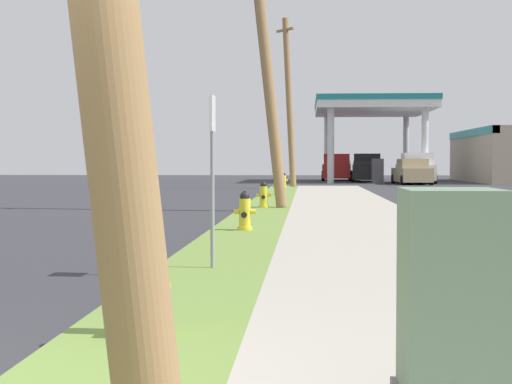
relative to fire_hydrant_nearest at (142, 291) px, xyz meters
The scene contains 14 objects.
fire_hydrant_nearest is the anchor object (origin of this frame).
fire_hydrant_second 9.43m from the fire_hydrant_nearest, 89.58° to the left, with size 0.42×0.38×0.74m.
fire_hydrant_third 17.10m from the fire_hydrant_nearest, 89.92° to the left, with size 0.42×0.37×0.74m.
fire_hydrant_fourth 25.77m from the fire_hydrant_nearest, 89.71° to the left, with size 0.42×0.37×0.74m.
fire_hydrant_fifth 35.28m from the fire_hydrant_nearest, 89.86° to the left, with size 0.42×0.38×0.74m.
utility_pole_midground 17.99m from the fire_hydrant_nearest, 89.90° to the left, with size 1.84×1.29×8.94m.
utility_pole_background 37.27m from the fire_hydrant_nearest, 89.52° to the left, with size 1.16×1.36×8.86m.
utility_cabinet 2.71m from the fire_hydrant_nearest, 41.93° to the right, with size 0.56×0.69×1.17m.
street_sign_post 4.05m from the fire_hydrant_nearest, 88.65° to the left, with size 0.05×0.36×2.12m.
gas_station_canopy 54.02m from the fire_hydrant_nearest, 74.84° to the left, with size 17.70×14.89×5.72m.
car_tan_by_near_pump 45.72m from the fire_hydrant_nearest, 80.25° to the left, with size 2.17×4.60×1.57m.
truck_black_at_forecourt 51.95m from the fire_hydrant_nearest, 83.96° to the left, with size 2.43×5.52×1.97m.
truck_red_on_apron 55.19m from the fire_hydrant_nearest, 86.36° to the left, with size 2.44×5.52×1.97m.
truck_white_at_far_bay 48.76m from the fire_hydrant_nearest, 80.16° to the left, with size 2.13×5.41×1.97m.
Camera 1 is at (1.87, -4.09, 1.43)m, focal length 57.59 mm.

